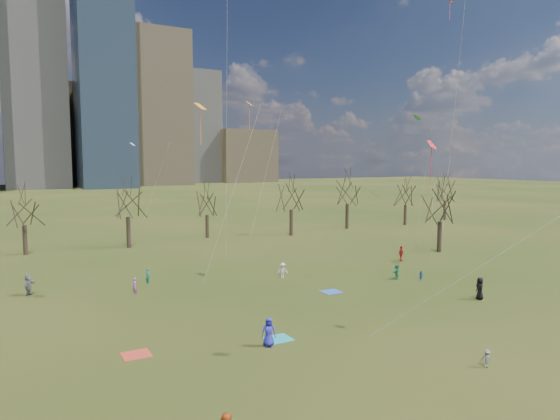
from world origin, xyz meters
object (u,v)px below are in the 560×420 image
blanket_navy (331,292)px  blanket_crimson (136,355)px  blanket_teal (278,339)px

blanket_navy → blanket_crimson: 19.02m
blanket_teal → blanket_navy: bearing=39.2°
blanket_teal → blanket_crimson: same height
blanket_teal → blanket_navy: size_ratio=1.00×
blanket_teal → blanket_crimson: size_ratio=1.00×
blanket_teal → blanket_crimson: 8.68m
blanket_teal → blanket_crimson: (-8.50, 1.75, 0.00)m
blanket_navy → blanket_crimson: same height
blanket_crimson → blanket_teal: bearing=-11.6°
blanket_teal → blanket_crimson: bearing=168.4°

